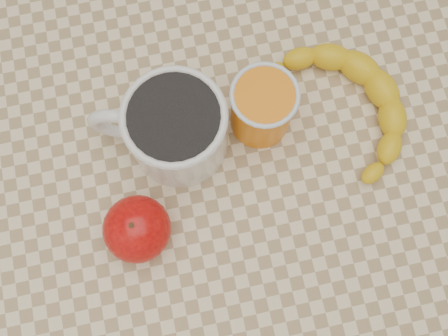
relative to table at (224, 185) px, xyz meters
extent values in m
plane|color=tan|center=(0.00, 0.00, -0.66)|extent=(3.00, 3.00, 0.00)
cube|color=beige|center=(0.00, 0.00, 0.07)|extent=(0.80, 0.80, 0.04)
cube|color=olive|center=(0.00, 0.00, 0.02)|extent=(0.74, 0.74, 0.06)
cylinder|color=olive|center=(-0.35, 0.35, -0.31)|extent=(0.05, 0.05, 0.71)
cylinder|color=olive|center=(0.35, 0.35, -0.31)|extent=(0.05, 0.05, 0.71)
cylinder|color=silver|center=(-0.05, 0.05, 0.14)|extent=(0.15, 0.15, 0.10)
cylinder|color=black|center=(-0.05, 0.05, 0.18)|extent=(0.10, 0.10, 0.01)
torus|color=silver|center=(-0.05, 0.05, 0.19)|extent=(0.12, 0.12, 0.01)
torus|color=silver|center=(-0.11, 0.07, 0.14)|extent=(0.08, 0.04, 0.08)
cylinder|color=orange|center=(0.06, 0.06, 0.13)|extent=(0.08, 0.08, 0.09)
torus|color=silver|center=(0.06, 0.06, 0.18)|extent=(0.08, 0.08, 0.01)
ellipsoid|color=#860407|center=(-0.12, -0.05, 0.12)|extent=(0.10, 0.10, 0.07)
cylinder|color=#382311|center=(-0.12, -0.05, 0.15)|extent=(0.01, 0.01, 0.01)
camera|label=1|loc=(-0.03, -0.14, 0.71)|focal=40.00mm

